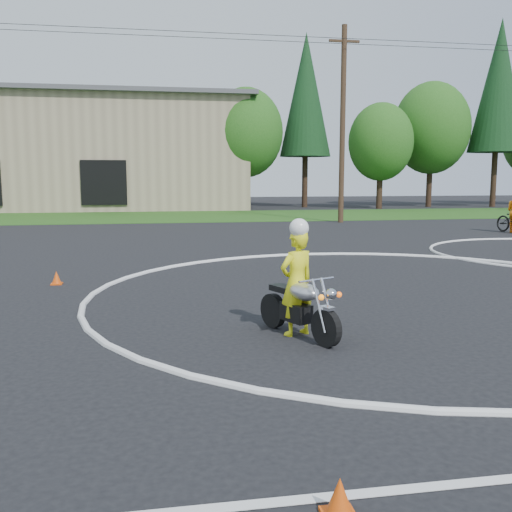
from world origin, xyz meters
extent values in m
plane|color=black|center=(0.00, 0.00, 0.00)|extent=(120.00, 120.00, 0.00)
cube|color=#1E4714|center=(0.00, 27.00, 0.01)|extent=(120.00, 10.00, 0.02)
torus|color=silver|center=(0.00, 3.00, 0.01)|extent=(12.12, 12.12, 0.12)
cube|color=silver|center=(-3.00, -4.00, 0.01)|extent=(8.00, 0.12, 0.01)
cylinder|color=black|center=(-2.28, -0.30, 0.27)|extent=(0.33, 0.54, 0.55)
cylinder|color=black|center=(-2.81, 0.86, 0.27)|extent=(0.33, 0.54, 0.55)
cube|color=black|center=(-2.57, 0.32, 0.36)|extent=(0.44, 0.56, 0.27)
ellipsoid|color=#BABABF|center=(-2.49, 0.15, 0.71)|extent=(0.54, 0.67, 0.26)
cube|color=black|center=(-2.68, 0.57, 0.67)|extent=(0.44, 0.60, 0.09)
cylinder|color=silver|center=(-2.39, -0.27, 0.59)|extent=(0.17, 0.31, 0.73)
cylinder|color=white|center=(-2.24, -0.20, 0.59)|extent=(0.17, 0.31, 0.73)
cube|color=white|center=(-2.28, -0.32, 0.56)|extent=(0.20, 0.24, 0.05)
cylinder|color=white|center=(-2.38, -0.09, 0.93)|extent=(0.59, 0.29, 0.03)
sphere|color=silver|center=(-2.25, -0.38, 0.77)|extent=(0.16, 0.16, 0.16)
sphere|color=orange|center=(-2.40, -0.44, 0.75)|extent=(0.08, 0.08, 0.08)
sphere|color=#E0500B|center=(-2.11, -0.30, 0.75)|extent=(0.08, 0.08, 0.08)
cylinder|color=white|center=(-2.58, 0.71, 0.27)|extent=(0.37, 0.69, 0.07)
imported|color=yellow|center=(-2.55, 0.38, 0.81)|extent=(0.69, 0.59, 1.61)
sphere|color=white|center=(-2.53, 0.34, 1.63)|extent=(0.29, 0.29, 0.29)
cone|color=#DE4A0B|center=(-3.39, -4.25, 0.15)|extent=(0.22, 0.22, 0.30)
cone|color=#DE4A0B|center=(-6.84, 5.30, 0.15)|extent=(0.22, 0.22, 0.30)
cube|color=#DE4A0B|center=(-6.84, 5.30, 0.01)|extent=(0.24, 0.24, 0.03)
cube|color=black|center=(-8.00, 31.90, 2.00)|extent=(3.00, 0.16, 3.00)
cylinder|color=#382619|center=(2.00, 34.00, 1.62)|extent=(0.44, 0.44, 3.24)
ellipsoid|color=#1E5116|center=(2.00, 34.00, 5.58)|extent=(5.40, 5.40, 6.48)
cylinder|color=#382619|center=(7.00, 36.00, 1.98)|extent=(0.44, 0.44, 3.96)
cone|color=black|center=(7.00, 36.00, 8.63)|extent=(3.96, 3.96, 9.35)
cylinder|color=#382619|center=(12.00, 33.00, 1.44)|extent=(0.44, 0.44, 2.88)
ellipsoid|color=#1E5116|center=(12.00, 33.00, 4.96)|extent=(4.80, 4.80, 5.76)
cylinder|color=#382619|center=(17.00, 35.00, 1.80)|extent=(0.44, 0.44, 3.60)
ellipsoid|color=#1E5116|center=(17.00, 35.00, 6.20)|extent=(6.00, 6.00, 7.20)
cylinder|color=#382619|center=(22.00, 34.00, 2.16)|extent=(0.44, 0.44, 4.32)
cone|color=black|center=(22.00, 34.00, 9.42)|extent=(4.32, 4.32, 10.20)
cylinder|color=#382619|center=(-2.00, 35.00, 1.44)|extent=(0.44, 0.44, 2.88)
ellipsoid|color=#1E5116|center=(-2.00, 35.00, 4.96)|extent=(4.80, 4.80, 5.76)
cylinder|color=#473321|center=(5.00, 21.00, 5.00)|extent=(0.28, 0.28, 10.00)
cube|color=#473321|center=(5.00, 21.00, 9.20)|extent=(1.60, 0.12, 0.12)
cylinder|color=black|center=(-5.00, 20.45, 9.20)|extent=(20.00, 0.02, 0.02)
cylinder|color=black|center=(-5.00, 21.55, 9.20)|extent=(20.00, 0.02, 0.02)
camera|label=1|loc=(-4.61, -7.82, 2.39)|focal=40.00mm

